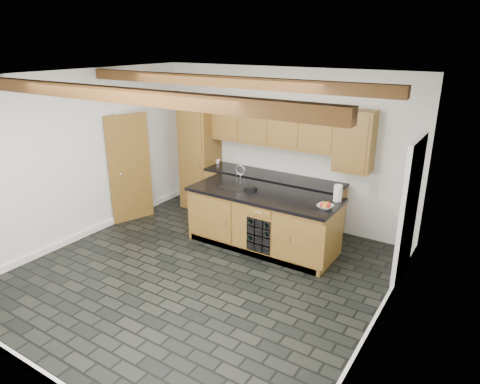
% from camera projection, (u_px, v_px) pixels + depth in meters
% --- Properties ---
extents(ground, '(5.00, 5.00, 0.00)m').
position_uv_depth(ground, '(201.00, 274.00, 6.24)').
color(ground, black).
rests_on(ground, ground).
extents(room_shell, '(5.01, 5.00, 5.00)m').
position_uv_depth(room_shell, '(215.00, 165.00, 6.19)').
color(room_shell, white).
rests_on(room_shell, ground).
extents(back_cabinetry, '(3.65, 0.62, 2.20)m').
position_uv_depth(back_cabinetry, '(257.00, 169.00, 7.88)').
color(back_cabinetry, brown).
rests_on(back_cabinetry, ground).
extents(island, '(2.48, 0.96, 0.93)m').
position_uv_depth(island, '(263.00, 220.00, 6.95)').
color(island, brown).
rests_on(island, ground).
extents(faucet, '(0.45, 0.40, 0.34)m').
position_uv_depth(faucet, '(236.00, 184.00, 7.10)').
color(faucet, black).
rests_on(faucet, island).
extents(kitchen_scale, '(0.20, 0.13, 0.06)m').
position_uv_depth(kitchen_scale, '(250.00, 188.00, 6.93)').
color(kitchen_scale, black).
rests_on(kitchen_scale, island).
extents(fruit_bowl, '(0.24, 0.24, 0.06)m').
position_uv_depth(fruit_bowl, '(325.00, 207.00, 6.17)').
color(fruit_bowl, silver).
rests_on(fruit_bowl, island).
extents(fruit_cluster, '(0.16, 0.17, 0.07)m').
position_uv_depth(fruit_cluster, '(325.00, 205.00, 6.16)').
color(fruit_cluster, '#AE1817').
rests_on(fruit_cluster, fruit_bowl).
extents(paper_towel, '(0.13, 0.13, 0.25)m').
position_uv_depth(paper_towel, '(338.00, 193.00, 6.43)').
color(paper_towel, white).
rests_on(paper_towel, island).
extents(mug, '(0.11, 0.11, 0.08)m').
position_uv_depth(mug, '(218.00, 162.00, 8.40)').
color(mug, white).
rests_on(mug, back_cabinetry).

